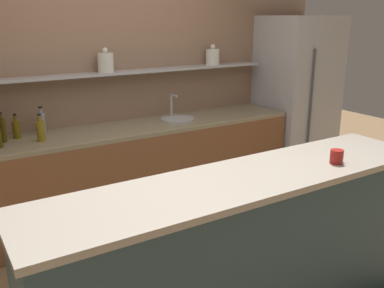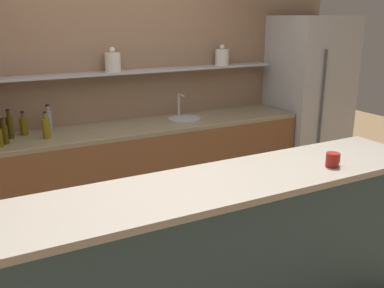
{
  "view_description": "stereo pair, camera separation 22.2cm",
  "coord_description": "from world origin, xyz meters",
  "views": [
    {
      "loc": [
        -1.52,
        -2.41,
        1.93
      ],
      "look_at": [
        0.19,
        0.33,
        0.96
      ],
      "focal_mm": 40.0,
      "sensor_mm": 36.0,
      "label": 1
    },
    {
      "loc": [
        -1.33,
        -2.52,
        1.93
      ],
      "look_at": [
        0.19,
        0.33,
        0.96
      ],
      "focal_mm": 40.0,
      "sensor_mm": 36.0,
      "label": 2
    }
  ],
  "objects": [
    {
      "name": "bottle_oil_6",
      "position": [
        -1.1,
        1.18,
        1.0
      ],
      "size": [
        0.06,
        0.06,
        0.22
      ],
      "color": "#47380A",
      "rests_on": "back_counter_unit"
    },
    {
      "name": "bottle_oil_3",
      "position": [
        -1.04,
        1.33,
        1.03
      ],
      "size": [
        0.05,
        0.05,
        0.26
      ],
      "color": "#47380A",
      "rests_on": "back_counter_unit"
    },
    {
      "name": "refrigerator",
      "position": [
        2.19,
        1.2,
        0.97
      ],
      "size": [
        0.81,
        0.73,
        1.94
      ],
      "color": "#B7B7BC",
      "rests_on": "ground_plane"
    },
    {
      "name": "coffee_mug",
      "position": [
        0.64,
        -0.7,
        1.06
      ],
      "size": [
        0.1,
        0.08,
        0.09
      ],
      "color": "maroon",
      "rests_on": "island_counter"
    },
    {
      "name": "island_counter",
      "position": [
        0.0,
        -0.57,
        0.51
      ],
      "size": [
        2.7,
        0.61,
        1.02
      ],
      "color": "#334C56",
      "rests_on": "ground_plane"
    },
    {
      "name": "bottle_spirit_5",
      "position": [
        -0.71,
        1.4,
        1.02
      ],
      "size": [
        0.06,
        0.06,
        0.25
      ],
      "color": "gray",
      "rests_on": "back_counter_unit"
    },
    {
      "name": "bottle_oil_9",
      "position": [
        -0.92,
        1.39,
        1.0
      ],
      "size": [
        0.06,
        0.06,
        0.21
      ],
      "color": "brown",
      "rests_on": "back_counter_unit"
    },
    {
      "name": "ground_plane",
      "position": [
        0.0,
        0.0,
        0.0
      ],
      "size": [
        12.0,
        12.0,
        0.0
      ],
      "primitive_type": "plane",
      "color": "olive"
    },
    {
      "name": "sink_fixture",
      "position": [
        0.58,
        1.25,
        0.94
      ],
      "size": [
        0.34,
        0.34,
        0.25
      ],
      "color": "#B7B7BC",
      "rests_on": "back_counter_unit"
    },
    {
      "name": "bottle_oil_10",
      "position": [
        -0.77,
        1.19,
        1.01
      ],
      "size": [
        0.07,
        0.07,
        0.23
      ],
      "color": "olive",
      "rests_on": "back_counter_unit"
    },
    {
      "name": "back_wall_unit",
      "position": [
        -0.0,
        1.6,
        1.3
      ],
      "size": [
        5.2,
        0.28,
        2.6
      ],
      "color": "#937056",
      "rests_on": "ground_plane"
    },
    {
      "name": "back_counter_unit",
      "position": [
        -0.06,
        1.24,
        0.46
      ],
      "size": [
        3.67,
        0.62,
        0.92
      ],
      "color": "brown",
      "rests_on": "ground_plane"
    }
  ]
}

